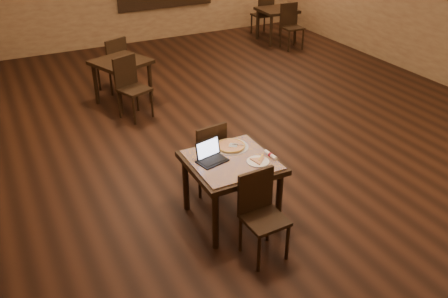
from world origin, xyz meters
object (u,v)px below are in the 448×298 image
tiled_table (231,168)px  other_table_a_chair_near (291,23)px  other_table_a (277,14)px  other_table_a_chair_far (264,13)px  chair_main_far (207,153)px  laptop (210,155)px  pizza_pan (231,147)px  other_table_b (121,68)px  chair_main_near (260,210)px  other_table_b_chair_near (130,84)px  other_table_b_chair_far (114,62)px

tiled_table → other_table_a_chair_near: other_table_a_chair_near is taller
other_table_a → other_table_a_chair_far: size_ratio=0.86×
other_table_a_chair_near → other_table_a_chair_far: (-0.01, 1.15, 0.00)m
chair_main_far → other_table_a_chair_near: size_ratio=0.93×
laptop → other_table_a_chair_near: (4.39, 4.94, -0.26)m
pizza_pan → other_table_a_chair_far: other_table_a_chair_far is taller
tiled_table → other_table_b: size_ratio=0.88×
other_table_a → other_table_b: size_ratio=0.81×
chair_main_near → pizza_pan: bearing=79.2°
other_table_a → other_table_b_chair_near: (-4.34, -2.50, -0.08)m
other_table_b → other_table_a_chair_far: bearing=8.8°
other_table_b_chair_near → other_table_b: bearing=65.5°
other_table_a_chair_near → pizza_pan: bearing=-127.9°
other_table_a → other_table_b_chair_near: other_table_b_chair_near is taller
pizza_pan → other_table_b_chair_far: size_ratio=0.40×
laptop → other_table_b_chair_far: (0.11, 4.17, -0.26)m
chair_main_near → other_table_b_chair_near: other_table_b_chair_near is taller
chair_main_far → chair_main_near: bearing=82.8°
tiled_table → pizza_pan: (0.12, 0.24, 0.11)m
other_table_b_chair_near → laptop: bearing=-112.3°
other_table_a → other_table_a_chair_near: size_ratio=0.86×
pizza_pan → other_table_a: 6.74m
chair_main_near → other_table_a: bearing=53.5°
chair_main_near → other_table_b_chair_near: size_ratio=0.93×
tiled_table → laptop: bearing=153.8°
pizza_pan → other_table_a: (4.07, 5.37, -0.13)m
other_table_b → other_table_b_chair_near: (-0.03, -0.58, -0.08)m
tiled_table → other_table_a_chair_near: (4.19, 5.04, -0.10)m
other_table_a → other_table_a_chair_far: (-0.00, 0.58, -0.08)m
chair_main_near → other_table_a: chair_main_near is taller
other_table_a_chair_near → other_table_b: bearing=-160.3°
chair_main_near → other_table_a_chair_near: size_ratio=0.92×
other_table_a_chair_near → other_table_b: other_table_a_chair_near is taller
chair_main_near → other_table_a_chair_near: (4.19, 5.66, 0.04)m
pizza_pan → other_table_a: bearing=52.9°
laptop → other_table_a_chair_near: 6.61m
tiled_table → other_table_a: same height
tiled_table → other_table_a_chair_near: 6.55m
other_table_a_chair_far → other_table_b_chair_far: 4.68m
chair_main_near → laptop: (-0.20, 0.72, 0.30)m
other_table_a_chair_far → other_table_b_chair_far: size_ratio=1.01×
laptop → other_table_b_chair_near: size_ratio=0.35×
chair_main_near → other_table_b: bearing=89.0°
chair_main_near → other_table_b_chair_far: (-0.09, 4.89, 0.04)m
chair_main_far → other_table_a_chair_near: other_table_a_chair_near is taller
chair_main_far → other_table_b: size_ratio=0.87×
other_table_a_chair_far → other_table_b_chair_far: (-4.27, -1.92, -0.00)m
tiled_table → other_table_a: (4.19, 5.61, -0.03)m
other_table_a_chair_far → other_table_b_chair_near: (-4.33, -3.08, -0.00)m
other_table_a → other_table_b_chair_near: size_ratio=0.86×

